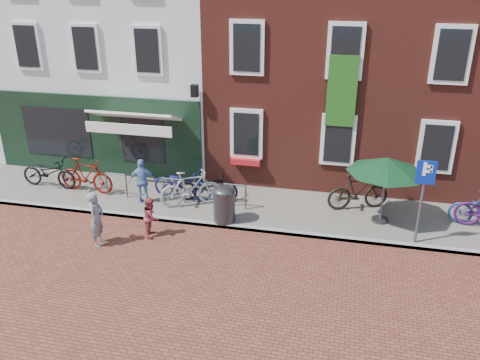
% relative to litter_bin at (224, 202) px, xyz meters
% --- Properties ---
extents(ground, '(80.00, 80.00, 0.00)m').
position_rel_litter_bin_xyz_m(ground, '(-0.39, -0.30, -0.72)').
color(ground, brown).
extents(sidewalk, '(24.00, 3.00, 0.10)m').
position_rel_litter_bin_xyz_m(sidewalk, '(0.61, 1.20, -0.67)').
color(sidewalk, slate).
rests_on(sidewalk, ground).
extents(building_stucco, '(8.00, 8.00, 9.00)m').
position_rel_litter_bin_xyz_m(building_stucco, '(-5.39, 6.70, 3.78)').
color(building_stucco, silver).
rests_on(building_stucco, ground).
extents(building_brick_mid, '(6.00, 8.00, 10.00)m').
position_rel_litter_bin_xyz_m(building_brick_mid, '(1.61, 6.70, 4.28)').
color(building_brick_mid, maroon).
rests_on(building_brick_mid, ground).
extents(building_brick_right, '(6.00, 8.00, 10.00)m').
position_rel_litter_bin_xyz_m(building_brick_right, '(7.61, 6.70, 4.28)').
color(building_brick_right, maroon).
rests_on(building_brick_right, ground).
extents(litter_bin, '(0.65, 0.65, 1.19)m').
position_rel_litter_bin_xyz_m(litter_bin, '(0.00, 0.00, 0.00)').
color(litter_bin, '#363639').
rests_on(litter_bin, sidewalk).
extents(parking_sign, '(0.50, 0.08, 2.43)m').
position_rel_litter_bin_xyz_m(parking_sign, '(5.47, -0.06, 1.05)').
color(parking_sign, '#4C4C4F').
rests_on(parking_sign, sidewalk).
extents(parasol, '(2.28, 2.28, 2.14)m').
position_rel_litter_bin_xyz_m(parasol, '(4.56, 1.00, 1.28)').
color(parasol, '#4C4C4F').
rests_on(parasol, sidewalk).
extents(woman, '(0.43, 0.61, 1.58)m').
position_rel_litter_bin_xyz_m(woman, '(-3.12, -1.90, 0.08)').
color(woman, slate).
rests_on(woman, ground).
extents(boy, '(0.56, 0.65, 1.18)m').
position_rel_litter_bin_xyz_m(boy, '(-1.86, -1.11, -0.13)').
color(boy, '#9C373F').
rests_on(boy, ground).
extents(cafe_person, '(0.93, 0.60, 1.47)m').
position_rel_litter_bin_xyz_m(cafe_person, '(-2.86, 0.70, 0.12)').
color(cafe_person, '#6C8FC3').
rests_on(cafe_person, sidewalk).
extents(bicycle_0, '(2.05, 0.79, 1.06)m').
position_rel_litter_bin_xyz_m(bicycle_0, '(-6.48, 1.11, -0.08)').
color(bicycle_0, black).
rests_on(bicycle_0, sidewalk).
extents(bicycle_1, '(2.00, 0.72, 1.18)m').
position_rel_litter_bin_xyz_m(bicycle_1, '(-5.02, 1.03, -0.03)').
color(bicycle_1, '#631009').
rests_on(bicycle_1, sidewalk).
extents(bicycle_2, '(2.08, 0.90, 1.06)m').
position_rel_litter_bin_xyz_m(bicycle_2, '(-1.70, 1.20, -0.08)').
color(bicycle_2, navy).
rests_on(bicycle_2, sidewalk).
extents(bicycle_3, '(2.00, 1.39, 1.18)m').
position_rel_litter_bin_xyz_m(bicycle_3, '(-1.28, 0.79, -0.03)').
color(bicycle_3, '#A0A0A3').
rests_on(bicycle_3, sidewalk).
extents(bicycle_4, '(2.10, 0.99, 1.06)m').
position_rel_litter_bin_xyz_m(bicycle_4, '(-0.89, 1.21, -0.08)').
color(bicycle_4, black).
rests_on(bicycle_4, sidewalk).
extents(bicycle_5, '(2.03, 1.22, 1.18)m').
position_rel_litter_bin_xyz_m(bicycle_5, '(3.87, 1.70, -0.03)').
color(bicycle_5, black).
rests_on(bicycle_5, sidewalk).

